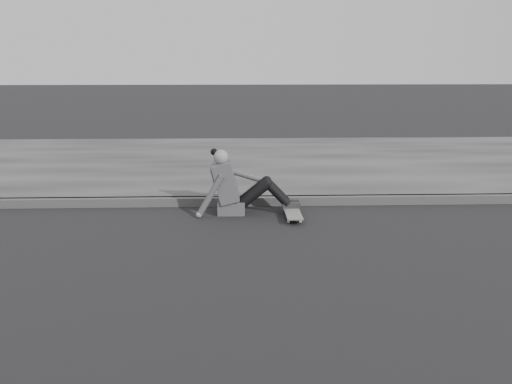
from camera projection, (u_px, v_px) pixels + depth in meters
ground at (361, 270)px, 5.60m from camera, size 80.00×80.00×0.00m
curb at (322, 200)px, 8.10m from camera, size 24.00×0.16×0.12m
sidewalk at (299, 162)px, 11.03m from camera, size 24.00×6.00×0.12m
skateboard at (292, 212)px, 7.43m from camera, size 0.20×0.78×0.09m
seated_woman at (236, 187)px, 7.58m from camera, size 1.38×0.46×0.88m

